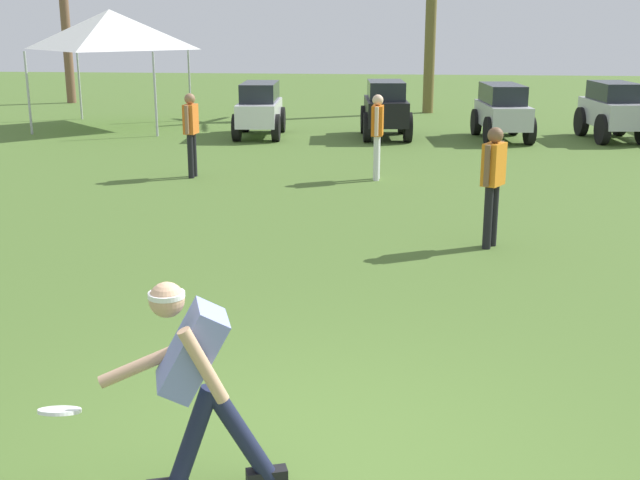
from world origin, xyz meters
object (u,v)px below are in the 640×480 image
(frisbee_in_flight, at_px, (60,411))
(event_tent, at_px, (110,29))
(frisbee_thrower, at_px, (195,376))
(parked_car_slot_b, at_px, (386,108))
(teammate_deep, at_px, (493,176))
(parked_car_slot_a, at_px, (260,108))
(teammate_midfield, at_px, (191,127))
(parked_car_slot_d, at_px, (613,110))
(teammate_near_sideline, at_px, (377,129))
(parked_car_slot_c, at_px, (502,110))

(frisbee_in_flight, xyz_separation_m, event_tent, (-5.85, 17.25, 2.06))
(frisbee_thrower, distance_m, parked_car_slot_b, 15.92)
(teammate_deep, relative_size, parked_car_slot_a, 0.63)
(parked_car_slot_a, bearing_deg, frisbee_thrower, -81.30)
(teammate_midfield, height_order, parked_car_slot_d, teammate_midfield)
(teammate_midfield, bearing_deg, frisbee_thrower, -75.13)
(frisbee_thrower, bearing_deg, teammate_deep, 68.18)
(teammate_near_sideline, xyz_separation_m, event_tent, (-7.43, 6.86, 1.67))
(parked_car_slot_a, bearing_deg, parked_car_slot_b, 1.86)
(frisbee_in_flight, bearing_deg, frisbee_thrower, 4.81)
(frisbee_thrower, height_order, parked_car_slot_b, parked_car_slot_b)
(event_tent, bearing_deg, frisbee_thrower, -68.72)
(teammate_deep, xyz_separation_m, event_tent, (-9.05, 11.29, 1.67))
(teammate_near_sideline, height_order, parked_car_slot_d, teammate_near_sideline)
(parked_car_slot_a, bearing_deg, parked_car_slot_c, 0.81)
(teammate_midfield, distance_m, teammate_deep, 6.66)
(teammate_midfield, bearing_deg, parked_car_slot_d, 33.01)
(teammate_near_sideline, relative_size, parked_car_slot_b, 0.64)
(parked_car_slot_d, bearing_deg, frisbee_thrower, -111.41)
(frisbee_in_flight, distance_m, teammate_deep, 6.77)
(frisbee_in_flight, distance_m, parked_car_slot_a, 15.95)
(parked_car_slot_d, bearing_deg, parked_car_slot_b, -178.38)
(teammate_midfield, bearing_deg, parked_car_slot_b, 58.70)
(frisbee_in_flight, distance_m, parked_car_slot_d, 17.63)
(teammate_midfield, bearing_deg, teammate_near_sideline, 1.91)
(frisbee_thrower, xyz_separation_m, frisbee_in_flight, (-0.84, -0.07, -0.24))
(frisbee_in_flight, distance_m, event_tent, 18.34)
(teammate_near_sideline, height_order, event_tent, event_tent)
(frisbee_thrower, distance_m, parked_car_slot_c, 16.29)
(teammate_deep, bearing_deg, frisbee_in_flight, -118.20)
(parked_car_slot_b, distance_m, parked_car_slot_d, 5.55)
(parked_car_slot_b, bearing_deg, frisbee_thrower, -92.70)
(teammate_deep, bearing_deg, teammate_midfield, 139.58)
(frisbee_thrower, bearing_deg, parked_car_slot_b, 87.30)
(teammate_deep, distance_m, parked_car_slot_a, 11.00)
(teammate_near_sideline, bearing_deg, parked_car_slot_c, 62.59)
(frisbee_in_flight, xyz_separation_m, parked_car_slot_d, (7.13, 16.13, 0.19))
(teammate_near_sideline, height_order, parked_car_slot_b, teammate_near_sideline)
(teammate_near_sideline, xyz_separation_m, parked_car_slot_c, (2.88, 5.56, -0.22))
(frisbee_thrower, xyz_separation_m, teammate_midfield, (-2.71, 10.21, 0.15))
(frisbee_in_flight, height_order, parked_car_slot_a, parked_car_slot_a)
(frisbee_thrower, height_order, event_tent, event_tent)
(parked_car_slot_d, xyz_separation_m, event_tent, (-12.99, 1.13, 1.87))
(frisbee_in_flight, relative_size, teammate_near_sideline, 0.17)
(parked_car_slot_c, bearing_deg, parked_car_slot_d, 3.72)
(teammate_deep, bearing_deg, event_tent, 128.71)
(event_tent, bearing_deg, teammate_deep, -51.29)
(teammate_near_sideline, xyz_separation_m, teammate_deep, (1.62, -4.43, 0.00))
(parked_car_slot_c, bearing_deg, parked_car_slot_b, 179.66)
(teammate_near_sideline, bearing_deg, teammate_midfield, -178.09)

